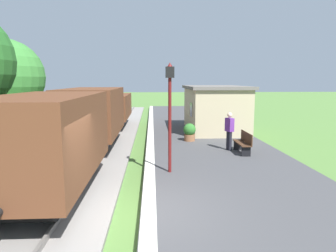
{
  "coord_description": "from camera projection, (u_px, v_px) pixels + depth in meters",
  "views": [
    {
      "loc": [
        0.5,
        -6.93,
        3.37
      ],
      "look_at": [
        1.3,
        8.25,
        1.07
      ],
      "focal_mm": 32.36,
      "sensor_mm": 36.0,
      "label": 1
    }
  ],
  "objects": [
    {
      "name": "freight_train",
      "position": [
        91.0,
        118.0,
        14.32
      ],
      "size": [
        2.5,
        19.4,
        2.72
      ],
      "color": "brown",
      "rests_on": "rail_near"
    },
    {
      "name": "platform_edge_stripe",
      "position": [
        149.0,
        211.0,
        7.3
      ],
      "size": [
        0.36,
        60.0,
        0.01
      ],
      "primitive_type": "cube",
      "color": "silver",
      "rests_on": "platform_slab"
    },
    {
      "name": "ground_plane",
      "position": [
        132.0,
        221.0,
        7.32
      ],
      "size": [
        160.0,
        160.0,
        0.0
      ],
      "primitive_type": "plane",
      "color": "#517A38"
    },
    {
      "name": "rail_near",
      "position": [
        61.0,
        215.0,
        7.2
      ],
      "size": [
        0.07,
        60.0,
        0.14
      ],
      "primitive_type": "cube",
      "color": "slate",
      "rests_on": "track_ballast"
    },
    {
      "name": "station_hut",
      "position": [
        214.0,
        108.0,
        18.91
      ],
      "size": [
        3.5,
        5.8,
        2.78
      ],
      "color": "tan",
      "rests_on": "platform_slab"
    },
    {
      "name": "person_waiting",
      "position": [
        229.0,
        130.0,
        13.51
      ],
      "size": [
        0.37,
        0.44,
        1.71
      ],
      "rotation": [
        0.0,
        0.0,
        3.56
      ],
      "color": "black",
      "rests_on": "platform_slab"
    },
    {
      "name": "bench_near_hut",
      "position": [
        244.0,
        142.0,
        13.05
      ],
      "size": [
        0.42,
        1.5,
        0.91
      ],
      "color": "#422819",
      "rests_on": "platform_slab"
    },
    {
      "name": "tree_trackside_far",
      "position": [
        6.0,
        77.0,
        18.8
      ],
      "size": [
        4.66,
        4.66,
        5.91
      ],
      "color": "#4C3823",
      "rests_on": "ground"
    },
    {
      "name": "bench_down_platform",
      "position": [
        202.0,
        114.0,
        23.83
      ],
      "size": [
        0.42,
        1.5,
        0.91
      ],
      "color": "#422819",
      "rests_on": "platform_slab"
    },
    {
      "name": "potted_planter",
      "position": [
        190.0,
        132.0,
        15.68
      ],
      "size": [
        0.64,
        0.64,
        0.92
      ],
      "color": "brown",
      "rests_on": "platform_slab"
    },
    {
      "name": "platform_slab",
      "position": [
        262.0,
        213.0,
        7.46
      ],
      "size": [
        6.0,
        60.0,
        0.25
      ],
      "primitive_type": "cube",
      "color": "#424244",
      "rests_on": "ground"
    },
    {
      "name": "lamp_post_near",
      "position": [
        170.0,
        98.0,
        10.02
      ],
      "size": [
        0.28,
        0.28,
        3.7
      ],
      "color": "#591414",
      "rests_on": "platform_slab"
    },
    {
      "name": "track_ballast",
      "position": [
        31.0,
        221.0,
        7.18
      ],
      "size": [
        3.8,
        60.0,
        0.12
      ],
      "primitive_type": "cube",
      "color": "gray",
      "rests_on": "ground"
    }
  ]
}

